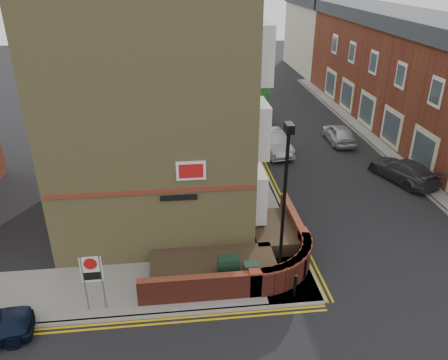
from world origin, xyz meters
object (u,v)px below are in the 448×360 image
lamppost (284,208)px  zone_sign (92,274)px  silver_car_near (272,142)px  utility_cabinet_large (229,271)px

lamppost → zone_sign: bearing=-173.9°
lamppost → silver_car_near: 13.46m
utility_cabinet_large → silver_car_near: 13.59m
lamppost → zone_sign: lamppost is taller
lamppost → utility_cabinet_large: 3.24m
lamppost → silver_car_near: (2.53, 12.95, -2.65)m
zone_sign → silver_car_near: 16.45m
utility_cabinet_large → silver_car_near: bearing=71.0°
utility_cabinet_large → silver_car_near: size_ratio=0.29×
lamppost → silver_car_near: bearing=78.9°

